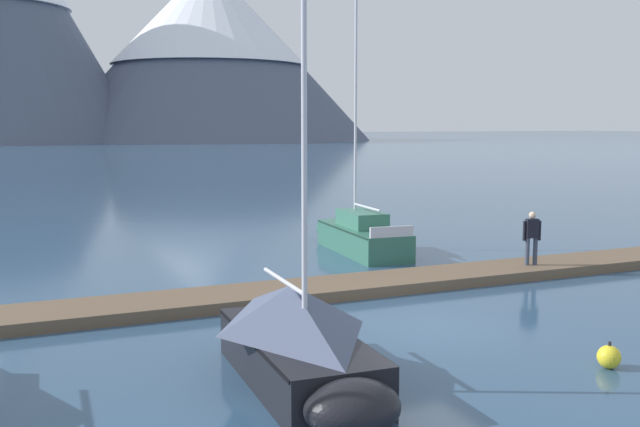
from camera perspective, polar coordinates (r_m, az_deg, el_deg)
name	(u,v)px	position (r m, az deg, el deg)	size (l,w,h in m)	color
ground_plane	(427,327)	(17.39, 8.38, -8.78)	(700.00, 700.00, 0.00)	#2D4C6B
mountain_shoulder_ridge	(210,46)	(213.81, -8.62, 12.82)	(91.10, 91.10, 49.34)	#4C566B
dock	(350,286)	(20.71, 2.32, -5.72)	(29.94, 2.62, 0.30)	brown
sailboat_second_berth	(300,341)	(13.33, -1.56, -9.90)	(2.28, 5.49, 7.91)	black
sailboat_mid_dock_port	(357,234)	(27.27, 2.89, -1.61)	(2.24, 6.62, 9.29)	#336B56
person_on_dock	(532,235)	(23.77, 16.22, -1.60)	(0.56, 0.33, 1.69)	#384256
mooring_buoy_channel_marker	(609,357)	(15.45, 21.65, -10.37)	(0.45, 0.45, 0.53)	yellow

